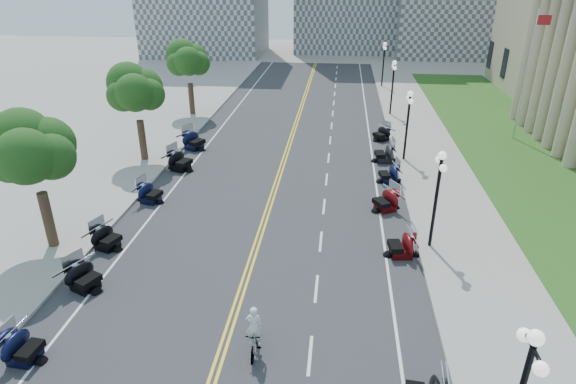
{
  "coord_description": "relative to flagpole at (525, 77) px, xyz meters",
  "views": [
    {
      "loc": [
        3.86,
        -17.2,
        12.63
      ],
      "look_at": [
        1.35,
        5.5,
        2.0
      ],
      "focal_mm": 30.0,
      "sensor_mm": 36.0,
      "label": 1
    }
  ],
  "objects": [
    {
      "name": "sidewalk_north",
      "position": [
        -7.5,
        -12.0,
        -4.92
      ],
      "size": [
        5.0,
        90.0,
        0.15
      ],
      "primitive_type": "cube",
      "color": "#9E9991",
      "rests_on": "ground"
    },
    {
      "name": "lane_dash_12",
      "position": [
        -14.8,
        2.0,
        -4.99
      ],
      "size": [
        0.12,
        2.0,
        0.0
      ],
      "primitive_type": "cube",
      "color": "white",
      "rests_on": "road"
    },
    {
      "name": "edge_line_north",
      "position": [
        -11.6,
        -12.0,
        -4.99
      ],
      "size": [
        0.12,
        90.0,
        0.0
      ],
      "primitive_type": "cube",
      "color": "white",
      "rests_on": "road"
    },
    {
      "name": "motorcycle_n_6",
      "position": [
        -10.9,
        -18.89,
        -4.35
      ],
      "size": [
        2.1,
        2.1,
        1.3
      ],
      "primitive_type": null,
      "rotation": [
        0.0,
        0.0,
        -1.43
      ],
      "color": "#590A0C",
      "rests_on": "road"
    },
    {
      "name": "street_lamp_4",
      "position": [
        -9.4,
        6.0,
        -2.4
      ],
      "size": [
        0.5,
        1.2,
        4.9
      ],
      "primitive_type": null,
      "color": "black",
      "rests_on": "sidewalk_north"
    },
    {
      "name": "motorcycle_n_7",
      "position": [
        -11.29,
        -14.07,
        -4.33
      ],
      "size": [
        2.61,
        2.61,
        1.34
      ],
      "primitive_type": null,
      "rotation": [
        0.0,
        0.0,
        -1.05
      ],
      "color": "#590A0C",
      "rests_on": "road"
    },
    {
      "name": "cyclist_rider",
      "position": [
        -16.8,
        -26.03,
        -3.09
      ],
      "size": [
        0.6,
        0.39,
        1.65
      ],
      "primitive_type": "imported",
      "rotation": [
        0.0,
        0.0,
        3.14
      ],
      "color": "white",
      "rests_on": "bicycle"
    },
    {
      "name": "lane_dash_19",
      "position": [
        -14.8,
        30.0,
        -4.99
      ],
      "size": [
        0.12,
        2.0,
        0.0
      ],
      "primitive_type": "cube",
      "color": "white",
      "rests_on": "road"
    },
    {
      "name": "flagpole",
      "position": [
        0.0,
        0.0,
        0.0
      ],
      "size": [
        1.1,
        0.2,
        10.0
      ],
      "primitive_type": null,
      "color": "silver",
      "rests_on": "ground"
    },
    {
      "name": "road",
      "position": [
        -18.0,
        -12.0,
        -5.0
      ],
      "size": [
        16.0,
        90.0,
        0.01
      ],
      "primitive_type": "cube",
      "color": "#333335",
      "rests_on": "ground"
    },
    {
      "name": "motorcycle_n_9",
      "position": [
        -10.82,
        -6.33,
        -4.29
      ],
      "size": [
        2.27,
        2.27,
        1.43
      ],
      "primitive_type": null,
      "rotation": [
        0.0,
        0.0,
        -1.45
      ],
      "color": "black",
      "rests_on": "road"
    },
    {
      "name": "tree_2",
      "position": [
        -28.0,
        -20.0,
        -0.25
      ],
      "size": [
        4.8,
        4.8,
        9.2
      ],
      "primitive_type": null,
      "color": "#235619",
      "rests_on": "sidewalk_south"
    },
    {
      "name": "street_lamp_5",
      "position": [
        -9.4,
        18.0,
        -2.4
      ],
      "size": [
        0.5,
        1.2,
        4.9
      ],
      "primitive_type": null,
      "color": "black",
      "rests_on": "sidewalk_north"
    },
    {
      "name": "lane_dash_17",
      "position": [
        -14.8,
        22.0,
        -4.99
      ],
      "size": [
        0.12,
        2.0,
        0.0
      ],
      "primitive_type": "cube",
      "color": "white",
      "rests_on": "road"
    },
    {
      "name": "lawn",
      "position": [
        -0.5,
        -4.0,
        -4.95
      ],
      "size": [
        9.0,
        60.0,
        0.1
      ],
      "primitive_type": "cube",
      "color": "#356023",
      "rests_on": "ground"
    },
    {
      "name": "motorcycle_s_4",
      "position": [
        -24.83,
        -27.32,
        -4.38
      ],
      "size": [
        1.91,
        1.91,
        1.24
      ],
      "primitive_type": null,
      "rotation": [
        0.0,
        0.0,
        1.49
      ],
      "color": "black",
      "rests_on": "road"
    },
    {
      "name": "centerline_yellow_a",
      "position": [
        -18.12,
        -12.0,
        -4.99
      ],
      "size": [
        0.12,
        90.0,
        0.0
      ],
      "primitive_type": "cube",
      "color": "yellow",
      "rests_on": "road"
    },
    {
      "name": "lane_dash_14",
      "position": [
        -14.8,
        10.0,
        -4.99
      ],
      "size": [
        0.12,
        2.0,
        0.0
      ],
      "primitive_type": "cube",
      "color": "white",
      "rests_on": "road"
    },
    {
      "name": "lane_dash_18",
      "position": [
        -14.8,
        26.0,
        -4.99
      ],
      "size": [
        0.12,
        2.0,
        0.0
      ],
      "primitive_type": "cube",
      "color": "white",
      "rests_on": "road"
    },
    {
      "name": "lane_dash_5",
      "position": [
        -14.8,
        -26.0,
        -4.99
      ],
      "size": [
        0.12,
        2.0,
        0.0
      ],
      "primitive_type": "cube",
      "color": "white",
      "rests_on": "road"
    },
    {
      "name": "centerline_yellow_b",
      "position": [
        -17.88,
        -12.0,
        -4.99
      ],
      "size": [
        0.12,
        90.0,
        0.0
      ],
      "primitive_type": "cube",
      "color": "yellow",
      "rests_on": "road"
    },
    {
      "name": "street_lamp_2",
      "position": [
        -9.4,
        -18.0,
        -2.4
      ],
      "size": [
        0.5,
        1.2,
        4.9
      ],
      "primitive_type": null,
      "color": "black",
      "rests_on": "sidewalk_north"
    },
    {
      "name": "lane_dash_6",
      "position": [
        -14.8,
        -22.0,
        -4.99
      ],
      "size": [
        0.12,
        2.0,
        0.0
      ],
      "primitive_type": "cube",
      "color": "white",
      "rests_on": "road"
    },
    {
      "name": "motorcycle_s_6",
      "position": [
        -25.3,
        -19.78,
        -4.37
      ],
      "size": [
        2.3,
        2.3,
        1.27
      ],
      "primitive_type": null,
      "rotation": [
        0.0,
        0.0,
        1.24
      ],
      "color": "black",
      "rests_on": "road"
    },
    {
      "name": "lane_dash_16",
      "position": [
        -14.8,
        18.0,
        -4.99
      ],
      "size": [
        0.12,
        2.0,
        0.0
      ],
      "primitive_type": "cube",
      "color": "white",
      "rests_on": "road"
    },
    {
      "name": "motorcycle_n_10",
      "position": [
        -10.71,
        -1.52,
        -4.38
      ],
      "size": [
        2.49,
        2.49,
        1.24
      ],
      "primitive_type": null,
      "rotation": [
        0.0,
        0.0,
        -0.87
      ],
      "color": "black",
      "rests_on": "road"
    },
    {
      "name": "sidewalk_south",
      "position": [
        -28.5,
        -12.0,
        -4.92
      ],
      "size": [
        5.0,
        90.0,
        0.15
      ],
      "primitive_type": "cube",
      "color": "#9E9991",
      "rests_on": "ground"
    },
    {
      "name": "lane_dash_11",
      "position": [
        -14.8,
        -2.0,
        -4.99
      ],
      "size": [
        0.12,
        2.0,
        0.0
      ],
      "primitive_type": "cube",
      "color": "white",
      "rests_on": "road"
    },
    {
      "name": "lane_dash_8",
      "position": [
        -14.8,
        -14.0,
        -4.99
      ],
      "size": [
        0.12,
        2.0,
        0.0
      ],
      "primitive_type": "cube",
      "color": "white",
      "rests_on": "road"
    },
    {
      "name": "lane_dash_7",
      "position": [
        -14.8,
        -18.0,
        -4.99
      ],
      "size": [
        0.12,
        2.0,
        0.0
      ],
      "primitive_type": "cube",
      "color": "white",
      "rests_on": "road"
    },
    {
      "name": "street_lamp_3",
      "position": [
        -9.4,
        -6.0,
        -2.4
      ],
      "size": [
        0.5,
        1.2,
        4.9
      ],
      "primitive_type": null,
      "color": "black",
      "rests_on": "sidewalk_north"
    },
    {
      "name": "edge_line_south",
      "position": [
        -24.4,
        -12.0,
        -4.99
      ],
      "size": [
        0.12,
        90.0,
        0.0
      ],
      "primitive_type": "cube",
      "color": "white",
      "rests_on": "road"
    },
    {
      "name": "tree_3",
      "position": [
        -28.0,
        -8.0,
        -0.25
      ],
      "size": [
        4.8,
        4.8,
        9.2
      ],
      "primitive_type": null,
      "color": "#235619",
      "rests_on": "sidewalk_south"
    },
    {
      "name": "motorcycle_n_8",
      "position": [
        -10.78,
        -9.99,
        -4.35
      ],
      "size": [
        2.19,
        2.19,
        1.29
      ],
      "primitive_type": null,
      "rotation": [
        0.0,
        0.0,
        -1.37
      ],
      "color": "black",
      "rests_on": "road"
    },
    {
      "name": "ground",
      "position": [
        -18.0,
        -22.0,
        -5.0
      ],
      "size": [
        160.0,
        160.0,
        0.0
      ],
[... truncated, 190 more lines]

